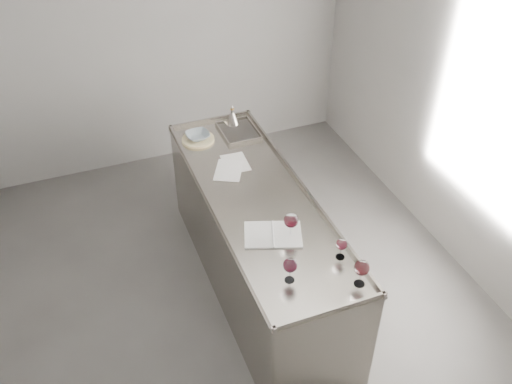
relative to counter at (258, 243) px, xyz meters
name	(u,v)px	position (x,y,z in m)	size (l,w,h in m)	color
room_shell	(202,185)	(-0.50, -0.30, 0.93)	(4.54, 5.04, 2.84)	#4D4B48
counter	(258,243)	(0.00, 0.00, 0.00)	(0.77, 2.42, 0.97)	gray
wine_glass_left	(290,266)	(-0.12, -0.86, 0.60)	(0.09, 0.09, 0.18)	white
wine_glass_middle	(291,221)	(0.05, -0.49, 0.61)	(0.10, 0.10, 0.20)	white
wine_glass_right	(362,268)	(0.27, -1.05, 0.61)	(0.10, 0.10, 0.19)	white
wine_glass_small	(342,245)	(0.27, -0.79, 0.58)	(0.08, 0.08, 0.16)	white
notebook	(273,234)	(-0.06, -0.43, 0.47)	(0.47, 0.39, 0.02)	white
loose_paper_top	(235,163)	(-0.01, 0.48, 0.47)	(0.19, 0.28, 0.00)	silver
loose_paper_under	(229,170)	(-0.10, 0.40, 0.47)	(0.21, 0.30, 0.00)	silver
trivet	(198,139)	(-0.19, 0.92, 0.48)	(0.28, 0.28, 0.02)	beige
ceramic_bowl	(198,136)	(-0.19, 0.92, 0.51)	(0.20, 0.20, 0.05)	#8998A0
wine_funnel	(232,118)	(0.18, 1.08, 0.53)	(0.13, 0.13, 0.19)	#A49B92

